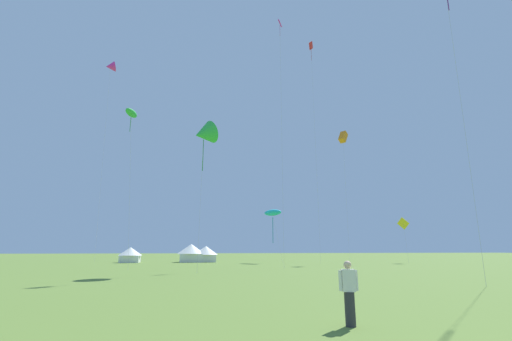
# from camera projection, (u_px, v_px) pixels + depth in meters

# --- Properties ---
(kite_orange_box) EXTENTS (2.12, 1.95, 22.04)m
(kite_orange_box) POSITION_uv_depth(u_px,v_px,m) (343.00, 137.00, 58.98)
(kite_orange_box) COLOR orange
(kite_orange_box) RESTS_ON ground
(kite_cyan_parafoil) EXTENTS (3.14, 4.30, 8.60)m
(kite_cyan_parafoil) POSITION_uv_depth(u_px,v_px,m) (273.00, 213.00, 56.44)
(kite_cyan_parafoil) COLOR #1EB7CC
(kite_cyan_parafoil) RESTS_ON ground
(kite_yellow_diamond) EXTENTS (0.97, 1.89, 7.13)m
(kite_yellow_diamond) POSITION_uv_depth(u_px,v_px,m) (403.00, 224.00, 55.03)
(kite_yellow_diamond) COLOR yellow
(kite_yellow_diamond) RESTS_ON ground
(kite_green_parafoil) EXTENTS (2.00, 2.67, 17.78)m
(kite_green_parafoil) POSITION_uv_depth(u_px,v_px,m) (131.00, 113.00, 39.35)
(kite_green_parafoil) COLOR green
(kite_green_parafoil) RESTS_ON ground
(kite_red_diamond) EXTENTS (1.24, 2.65, 37.20)m
(kite_red_diamond) POSITION_uv_depth(u_px,v_px,m) (311.00, 55.00, 58.60)
(kite_red_diamond) COLOR red
(kite_red_diamond) RESTS_ON ground
(kite_magenta_delta) EXTENTS (2.35, 2.93, 35.88)m
(kite_magenta_delta) POSITION_uv_depth(u_px,v_px,m) (110.00, 67.00, 62.91)
(kite_magenta_delta) COLOR #E02DA3
(kite_magenta_delta) RESTS_ON ground
(kite_magenta_diamond) EXTENTS (0.59, 1.37, 32.19)m
(kite_magenta_diamond) POSITION_uv_depth(u_px,v_px,m) (280.00, 39.00, 45.15)
(kite_magenta_diamond) COLOR #E02DA3
(kite_magenta_diamond) RESTS_ON ground
(kite_green_delta) EXTENTS (3.40, 3.35, 14.89)m
(kite_green_delta) POSITION_uv_depth(u_px,v_px,m) (204.00, 134.00, 34.61)
(kite_green_delta) COLOR green
(kite_green_delta) RESTS_ON ground
(person_spectator) EXTENTS (0.57, 0.30, 1.73)m
(person_spectator) POSITION_uv_depth(u_px,v_px,m) (349.00, 294.00, 9.47)
(person_spectator) COLOR #2D2D33
(person_spectator) RESTS_ON ground
(festival_tent_center) EXTENTS (3.72, 3.72, 2.42)m
(festival_tent_center) POSITION_uv_depth(u_px,v_px,m) (130.00, 254.00, 55.10)
(festival_tent_center) COLOR white
(festival_tent_center) RESTS_ON ground
(festival_tent_left) EXTENTS (4.54, 4.54, 2.95)m
(festival_tent_left) POSITION_uv_depth(u_px,v_px,m) (191.00, 252.00, 57.04)
(festival_tent_left) COLOR white
(festival_tent_left) RESTS_ON ground
(festival_tent_right) EXTENTS (4.03, 4.03, 2.62)m
(festival_tent_right) POSITION_uv_depth(u_px,v_px,m) (206.00, 253.00, 57.47)
(festival_tent_right) COLOR white
(festival_tent_right) RESTS_ON ground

